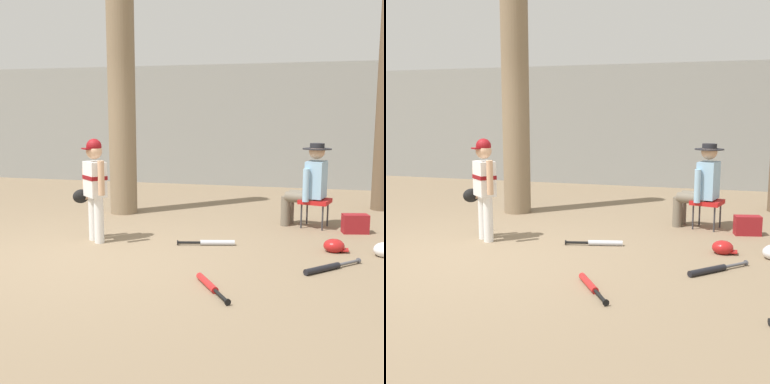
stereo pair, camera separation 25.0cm
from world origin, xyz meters
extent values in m
plane|color=#7F6B51|center=(0.00, 0.00, 0.00)|extent=(60.00, 60.00, 0.00)
cube|color=gray|center=(0.00, 6.19, 1.34)|extent=(18.00, 0.36, 2.68)
cylinder|color=#7F6B51|center=(-0.58, 2.51, 2.40)|extent=(0.43, 0.43, 4.79)
cone|color=#7F6B51|center=(-0.58, 2.51, 0.00)|extent=(0.58, 0.58, 0.26)
cylinder|color=white|center=(-0.16, 0.63, 0.29)|extent=(0.12, 0.12, 0.58)
cylinder|color=white|center=(-0.29, 0.75, 0.29)|extent=(0.12, 0.12, 0.58)
cube|color=white|center=(-0.22, 0.69, 0.80)|extent=(0.36, 0.35, 0.44)
cube|color=maroon|center=(-0.22, 0.69, 0.82)|extent=(0.37, 0.36, 0.05)
sphere|color=tan|center=(-0.22, 0.69, 1.15)|extent=(0.20, 0.20, 0.20)
sphere|color=maroon|center=(-0.22, 0.69, 1.21)|extent=(0.19, 0.19, 0.19)
cube|color=maroon|center=(-0.28, 0.63, 1.19)|extent=(0.17, 0.17, 0.02)
cylinder|color=tan|center=(-0.06, 0.52, 0.84)|extent=(0.11, 0.11, 0.42)
cylinder|color=tan|center=(-0.41, 0.80, 0.72)|extent=(0.11, 0.11, 0.40)
ellipsoid|color=black|center=(-0.46, 0.77, 0.56)|extent=(0.24, 0.24, 0.18)
cube|color=red|center=(2.46, 2.20, 0.38)|extent=(0.48, 0.48, 0.06)
cylinder|color=#333338|center=(2.28, 2.09, 0.19)|extent=(0.02, 0.02, 0.38)
cylinder|color=#333338|center=(2.35, 2.38, 0.19)|extent=(0.02, 0.02, 0.38)
cylinder|color=#333338|center=(2.57, 2.01, 0.19)|extent=(0.02, 0.02, 0.38)
cylinder|color=#333338|center=(2.64, 2.30, 0.19)|extent=(0.02, 0.02, 0.38)
cylinder|color=#6B6051|center=(2.04, 2.19, 0.21)|extent=(0.13, 0.13, 0.43)
cylinder|color=#6B6051|center=(2.09, 2.39, 0.21)|extent=(0.13, 0.13, 0.43)
cylinder|color=#6B6051|center=(2.24, 2.15, 0.43)|extent=(0.42, 0.24, 0.15)
cylinder|color=#6B6051|center=(2.29, 2.34, 0.43)|extent=(0.42, 0.24, 0.15)
cube|color=#8CB7D8|center=(2.46, 2.20, 0.69)|extent=(0.32, 0.41, 0.52)
cylinder|color=#8CB7D8|center=(2.33, 2.00, 0.63)|extent=(0.11, 0.11, 0.46)
cylinder|color=#8CB7D8|center=(2.43, 2.43, 0.63)|extent=(0.11, 0.11, 0.46)
sphere|color=tan|center=(2.46, 2.20, 1.09)|extent=(0.22, 0.22, 0.22)
cylinder|color=#232328|center=(2.46, 2.20, 1.12)|extent=(0.40, 0.40, 0.02)
cylinder|color=#232328|center=(2.46, 2.20, 1.16)|extent=(0.20, 0.20, 0.09)
cube|color=maroon|center=(3.00, 1.97, 0.13)|extent=(0.37, 0.25, 0.26)
cylinder|color=red|center=(1.51, -0.59, 0.03)|extent=(0.29, 0.40, 0.07)
cylinder|color=black|center=(1.70, -0.90, 0.03)|extent=(0.18, 0.26, 0.03)
cylinder|color=black|center=(1.78, -1.02, 0.03)|extent=(0.06, 0.04, 0.06)
cylinder|color=black|center=(2.56, 0.12, 0.03)|extent=(0.38, 0.39, 0.07)
cylinder|color=#4C4C51|center=(2.84, 0.41, 0.03)|extent=(0.24, 0.25, 0.03)
cylinder|color=#4C4C51|center=(2.95, 0.52, 0.03)|extent=(0.05, 0.05, 0.06)
cylinder|color=black|center=(3.08, -1.04, 0.03)|extent=(0.03, 0.06, 0.06)
cylinder|color=#B7BCC6|center=(1.31, 0.88, 0.03)|extent=(0.43, 0.16, 0.07)
cylinder|color=black|center=(0.97, 0.80, 0.03)|extent=(0.28, 0.10, 0.03)
cylinder|color=black|center=(0.83, 0.77, 0.03)|extent=(0.03, 0.06, 0.06)
ellipsoid|color=#A81919|center=(2.70, 0.93, 0.07)|extent=(0.24, 0.22, 0.17)
cube|color=#A81919|center=(2.81, 0.93, 0.03)|extent=(0.10, 0.12, 0.02)
camera|label=1|loc=(2.48, -4.99, 1.61)|focal=46.56mm
camera|label=2|loc=(2.72, -4.92, 1.61)|focal=46.56mm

